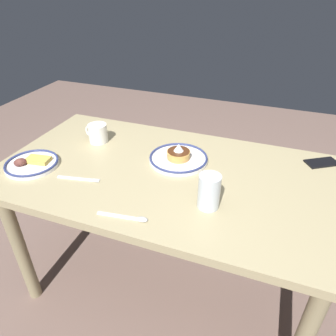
% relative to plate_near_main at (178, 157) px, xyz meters
% --- Properties ---
extents(ground_plane, '(6.00, 6.00, 0.00)m').
position_rel_plate_near_main_xyz_m(ground_plane, '(0.02, 0.10, -0.78)').
color(ground_plane, '#755C52').
extents(dining_table, '(1.49, 0.82, 0.76)m').
position_rel_plate_near_main_xyz_m(dining_table, '(0.02, 0.10, -0.12)').
color(dining_table, tan).
rests_on(dining_table, ground_plane).
extents(plate_near_main, '(0.27, 0.27, 0.09)m').
position_rel_plate_near_main_xyz_m(plate_near_main, '(0.00, 0.00, 0.00)').
color(plate_near_main, white).
rests_on(plate_near_main, dining_table).
extents(plate_center_pancakes, '(0.23, 0.23, 0.05)m').
position_rel_plate_near_main_xyz_m(plate_center_pancakes, '(0.60, 0.27, -0.00)').
color(plate_center_pancakes, white).
rests_on(plate_center_pancakes, dining_table).
extents(coffee_mug, '(0.13, 0.10, 0.09)m').
position_rel_plate_near_main_xyz_m(coffee_mug, '(0.45, -0.04, 0.03)').
color(coffee_mug, white).
rests_on(coffee_mug, dining_table).
extents(drinking_glass, '(0.08, 0.08, 0.13)m').
position_rel_plate_near_main_xyz_m(drinking_glass, '(-0.21, 0.27, 0.04)').
color(drinking_glass, silver).
rests_on(drinking_glass, dining_table).
extents(cell_phone, '(0.16, 0.14, 0.01)m').
position_rel_plate_near_main_xyz_m(cell_phone, '(-0.62, -0.21, -0.01)').
color(cell_phone, black).
rests_on(cell_phone, dining_table).
extents(fork_near, '(0.19, 0.05, 0.01)m').
position_rel_plate_near_main_xyz_m(fork_near, '(0.35, 0.29, -0.01)').
color(fork_near, silver).
rests_on(fork_near, dining_table).
extents(tea_spoon, '(0.19, 0.04, 0.01)m').
position_rel_plate_near_main_xyz_m(tea_spoon, '(0.04, 0.44, -0.01)').
color(tea_spoon, silver).
rests_on(tea_spoon, dining_table).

